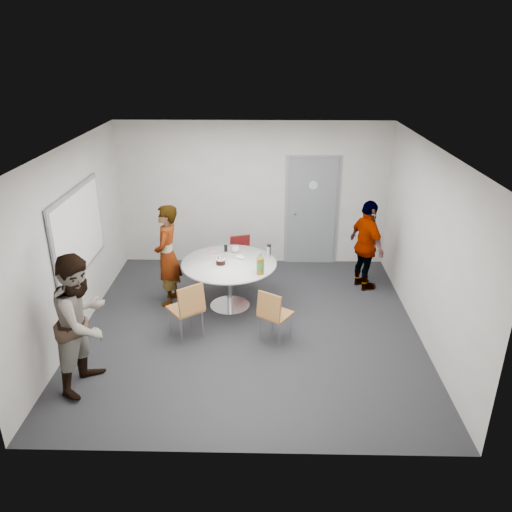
{
  "coord_description": "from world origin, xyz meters",
  "views": [
    {
      "loc": [
        0.24,
        -6.48,
        3.97
      ],
      "look_at": [
        0.1,
        0.25,
        1.07
      ],
      "focal_mm": 35.0,
      "sensor_mm": 36.0,
      "label": 1
    }
  ],
  "objects_px": {
    "table": "(231,269)",
    "door": "(312,212)",
    "chair_far": "(241,253)",
    "chair_near_right": "(273,312)",
    "whiteboard": "(79,232)",
    "person_left": "(83,322)",
    "person_main": "(167,256)",
    "person_right": "(367,246)",
    "chair_near_left": "(188,306)"
  },
  "relations": [
    {
      "from": "table",
      "to": "chair_far",
      "type": "relative_size",
      "value": 1.89
    },
    {
      "from": "table",
      "to": "person_main",
      "type": "distance_m",
      "value": 1.04
    },
    {
      "from": "chair_near_left",
      "to": "person_right",
      "type": "height_order",
      "value": "person_right"
    },
    {
      "from": "whiteboard",
      "to": "person_left",
      "type": "bearing_deg",
      "value": -71.81
    },
    {
      "from": "door",
      "to": "chair_near_right",
      "type": "bearing_deg",
      "value": -104.7
    },
    {
      "from": "person_main",
      "to": "person_right",
      "type": "height_order",
      "value": "person_main"
    },
    {
      "from": "person_right",
      "to": "person_left",
      "type": "bearing_deg",
      "value": 102.98
    },
    {
      "from": "whiteboard",
      "to": "person_left",
      "type": "xyz_separation_m",
      "value": [
        0.51,
        -1.55,
        -0.57
      ]
    },
    {
      "from": "chair_near_left",
      "to": "person_right",
      "type": "relative_size",
      "value": 0.56
    },
    {
      "from": "door",
      "to": "chair_near_right",
      "type": "xyz_separation_m",
      "value": [
        -0.75,
        -2.87,
        -0.53
      ]
    },
    {
      "from": "chair_near_right",
      "to": "person_main",
      "type": "xyz_separation_m",
      "value": [
        -1.68,
        1.16,
        0.34
      ]
    },
    {
      "from": "person_left",
      "to": "table",
      "type": "bearing_deg",
      "value": -25.51
    },
    {
      "from": "chair_near_right",
      "to": "person_left",
      "type": "height_order",
      "value": "person_left"
    },
    {
      "from": "chair_near_left",
      "to": "person_right",
      "type": "xyz_separation_m",
      "value": [
        2.8,
        1.71,
        0.25
      ]
    },
    {
      "from": "door",
      "to": "person_right",
      "type": "height_order",
      "value": "door"
    },
    {
      "from": "chair_near_left",
      "to": "chair_far",
      "type": "bearing_deg",
      "value": 34.64
    },
    {
      "from": "door",
      "to": "chair_far",
      "type": "xyz_separation_m",
      "value": [
        -1.3,
        -0.75,
        -0.55
      ]
    },
    {
      "from": "table",
      "to": "chair_far",
      "type": "bearing_deg",
      "value": 84.35
    },
    {
      "from": "table",
      "to": "chair_near_right",
      "type": "xyz_separation_m",
      "value": [
        0.65,
        -1.03,
        -0.18
      ]
    },
    {
      "from": "whiteboard",
      "to": "chair_far",
      "type": "relative_size",
      "value": 2.39
    },
    {
      "from": "table",
      "to": "door",
      "type": "bearing_deg",
      "value": 52.62
    },
    {
      "from": "chair_near_left",
      "to": "person_main",
      "type": "distance_m",
      "value": 1.23
    },
    {
      "from": "chair_far",
      "to": "person_left",
      "type": "bearing_deg",
      "value": 43.16
    },
    {
      "from": "table",
      "to": "whiteboard",
      "type": "bearing_deg",
      "value": -168.36
    },
    {
      "from": "chair_near_left",
      "to": "chair_near_right",
      "type": "distance_m",
      "value": 1.2
    },
    {
      "from": "door",
      "to": "person_main",
      "type": "height_order",
      "value": "door"
    },
    {
      "from": "door",
      "to": "person_left",
      "type": "relative_size",
      "value": 1.21
    },
    {
      "from": "chair_near_left",
      "to": "person_left",
      "type": "height_order",
      "value": "person_left"
    },
    {
      "from": "person_right",
      "to": "person_main",
      "type": "bearing_deg",
      "value": 78.41
    },
    {
      "from": "person_main",
      "to": "person_right",
      "type": "bearing_deg",
      "value": 103.94
    },
    {
      "from": "table",
      "to": "person_right",
      "type": "relative_size",
      "value": 0.95
    },
    {
      "from": "whiteboard",
      "to": "chair_near_right",
      "type": "height_order",
      "value": "whiteboard"
    },
    {
      "from": "chair_near_right",
      "to": "person_right",
      "type": "bearing_deg",
      "value": 80.76
    },
    {
      "from": "chair_near_left",
      "to": "chair_far",
      "type": "distance_m",
      "value": 2.16
    },
    {
      "from": "door",
      "to": "person_main",
      "type": "bearing_deg",
      "value": -144.9
    },
    {
      "from": "chair_far",
      "to": "person_left",
      "type": "relative_size",
      "value": 0.45
    },
    {
      "from": "whiteboard",
      "to": "door",
      "type": "bearing_deg",
      "value": 32.66
    },
    {
      "from": "door",
      "to": "chair_far",
      "type": "relative_size",
      "value": 2.67
    },
    {
      "from": "whiteboard",
      "to": "chair_far",
      "type": "xyz_separation_m",
      "value": [
        2.26,
        1.53,
        -0.97
      ]
    },
    {
      "from": "chair_near_right",
      "to": "door",
      "type": "bearing_deg",
      "value": 108.26
    },
    {
      "from": "whiteboard",
      "to": "chair_far",
      "type": "bearing_deg",
      "value": 34.07
    },
    {
      "from": "chair_far",
      "to": "chair_near_right",
      "type": "bearing_deg",
      "value": 87.22
    },
    {
      "from": "person_main",
      "to": "whiteboard",
      "type": "bearing_deg",
      "value": -59.62
    },
    {
      "from": "door",
      "to": "chair_near_right",
      "type": "height_order",
      "value": "door"
    },
    {
      "from": "chair_near_left",
      "to": "person_left",
      "type": "bearing_deg",
      "value": -174.47
    },
    {
      "from": "table",
      "to": "person_main",
      "type": "bearing_deg",
      "value": 172.69
    },
    {
      "from": "table",
      "to": "chair_near_left",
      "type": "xyz_separation_m",
      "value": [
        -0.55,
        -0.97,
        -0.14
      ]
    },
    {
      "from": "chair_far",
      "to": "person_main",
      "type": "distance_m",
      "value": 1.52
    },
    {
      "from": "table",
      "to": "person_main",
      "type": "height_order",
      "value": "person_main"
    },
    {
      "from": "door",
      "to": "chair_near_left",
      "type": "distance_m",
      "value": 3.45
    }
  ]
}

